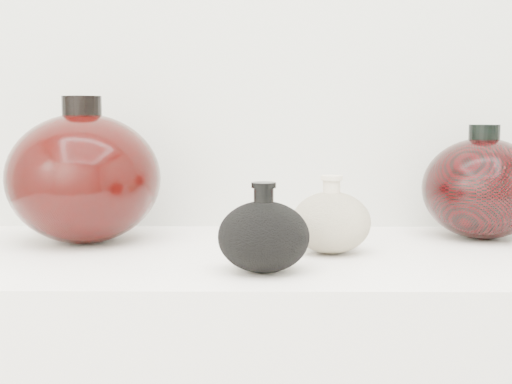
{
  "coord_description": "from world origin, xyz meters",
  "views": [
    {
      "loc": [
        -0.02,
        -0.14,
        1.11
      ],
      "look_at": [
        -0.03,
        0.92,
        1.0
      ],
      "focal_mm": 50.0,
      "sensor_mm": 36.0,
      "label": 1
    }
  ],
  "objects_px": {
    "black_gourd_vase": "(264,236)",
    "left_round_pot": "(84,178)",
    "cream_gourd_vase": "(331,222)",
    "right_round_pot": "(482,188)"
  },
  "relations": [
    {
      "from": "black_gourd_vase",
      "to": "left_round_pot",
      "type": "distance_m",
      "value": 0.37
    },
    {
      "from": "right_round_pot",
      "to": "cream_gourd_vase",
      "type": "bearing_deg",
      "value": -154.19
    },
    {
      "from": "right_round_pot",
      "to": "black_gourd_vase",
      "type": "bearing_deg",
      "value": -144.61
    },
    {
      "from": "cream_gourd_vase",
      "to": "right_round_pot",
      "type": "bearing_deg",
      "value": 25.81
    },
    {
      "from": "black_gourd_vase",
      "to": "right_round_pot",
      "type": "relative_size",
      "value": 0.7
    },
    {
      "from": "cream_gourd_vase",
      "to": "right_round_pot",
      "type": "relative_size",
      "value": 0.58
    },
    {
      "from": "black_gourd_vase",
      "to": "cream_gourd_vase",
      "type": "xyz_separation_m",
      "value": [
        0.1,
        0.13,
        -0.0
      ]
    },
    {
      "from": "cream_gourd_vase",
      "to": "left_round_pot",
      "type": "bearing_deg",
      "value": 168.03
    },
    {
      "from": "left_round_pot",
      "to": "black_gourd_vase",
      "type": "bearing_deg",
      "value": -36.55
    },
    {
      "from": "black_gourd_vase",
      "to": "cream_gourd_vase",
      "type": "relative_size",
      "value": 1.2
    }
  ]
}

